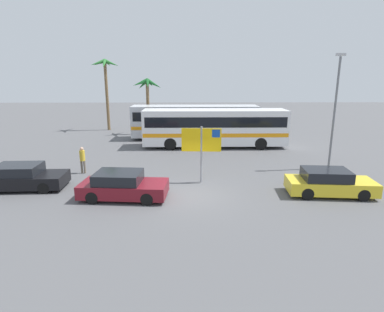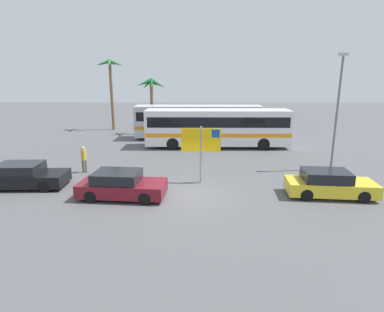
{
  "view_description": "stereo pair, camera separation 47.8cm",
  "coord_description": "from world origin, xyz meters",
  "px_view_note": "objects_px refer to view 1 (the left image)",
  "views": [
    {
      "loc": [
        -0.07,
        -14.86,
        5.81
      ],
      "look_at": [
        0.22,
        3.02,
        1.3
      ],
      "focal_mm": 29.29,
      "sensor_mm": 36.0,
      "label": 1
    },
    {
      "loc": [
        0.41,
        -14.86,
        5.81
      ],
      "look_at": [
        0.22,
        3.02,
        1.3
      ],
      "focal_mm": 29.29,
      "sensor_mm": 36.0,
      "label": 2
    }
  ],
  "objects_px": {
    "bus_rear_coach": "(195,120)",
    "car_maroon": "(123,186)",
    "car_yellow": "(329,183)",
    "pedestrian_crossing_lot": "(82,158)",
    "bus_front_coach": "(215,126)",
    "car_black": "(22,177)",
    "ferry_sign": "(202,142)"
  },
  "relations": [
    {
      "from": "car_black",
      "to": "bus_rear_coach",
      "type": "bearing_deg",
      "value": 53.67
    },
    {
      "from": "bus_rear_coach",
      "to": "car_yellow",
      "type": "distance_m",
      "value": 16.5
    },
    {
      "from": "car_black",
      "to": "pedestrian_crossing_lot",
      "type": "xyz_separation_m",
      "value": [
        2.34,
        2.73,
        0.34
      ]
    },
    {
      "from": "car_maroon",
      "to": "bus_rear_coach",
      "type": "bearing_deg",
      "value": 80.38
    },
    {
      "from": "ferry_sign",
      "to": "pedestrian_crossing_lot",
      "type": "distance_m",
      "value": 7.64
    },
    {
      "from": "car_yellow",
      "to": "pedestrian_crossing_lot",
      "type": "distance_m",
      "value": 14.17
    },
    {
      "from": "bus_front_coach",
      "to": "car_black",
      "type": "relative_size",
      "value": 2.73
    },
    {
      "from": "pedestrian_crossing_lot",
      "to": "bus_front_coach",
      "type": "bearing_deg",
      "value": 125.69
    },
    {
      "from": "ferry_sign",
      "to": "car_black",
      "type": "bearing_deg",
      "value": -171.7
    },
    {
      "from": "bus_front_coach",
      "to": "car_maroon",
      "type": "xyz_separation_m",
      "value": [
        -5.52,
        -11.69,
        -1.15
      ]
    },
    {
      "from": "bus_rear_coach",
      "to": "bus_front_coach",
      "type": "bearing_deg",
      "value": -67.06
    },
    {
      "from": "bus_front_coach",
      "to": "car_yellow",
      "type": "xyz_separation_m",
      "value": [
        4.83,
        -11.43,
        -1.15
      ]
    },
    {
      "from": "bus_rear_coach",
      "to": "pedestrian_crossing_lot",
      "type": "bearing_deg",
      "value": -122.62
    },
    {
      "from": "bus_rear_coach",
      "to": "ferry_sign",
      "type": "height_order",
      "value": "ferry_sign"
    },
    {
      "from": "ferry_sign",
      "to": "pedestrian_crossing_lot",
      "type": "height_order",
      "value": "ferry_sign"
    },
    {
      "from": "car_black",
      "to": "pedestrian_crossing_lot",
      "type": "relative_size",
      "value": 2.64
    },
    {
      "from": "ferry_sign",
      "to": "car_yellow",
      "type": "distance_m",
      "value": 6.87
    },
    {
      "from": "car_maroon",
      "to": "car_black",
      "type": "distance_m",
      "value": 5.79
    },
    {
      "from": "ferry_sign",
      "to": "pedestrian_crossing_lot",
      "type": "xyz_separation_m",
      "value": [
        -7.29,
        1.82,
        -1.35
      ]
    },
    {
      "from": "ferry_sign",
      "to": "pedestrian_crossing_lot",
      "type": "bearing_deg",
      "value": 168.91
    },
    {
      "from": "ferry_sign",
      "to": "bus_front_coach",
      "type": "bearing_deg",
      "value": 83.8
    },
    {
      "from": "car_maroon",
      "to": "car_yellow",
      "type": "xyz_separation_m",
      "value": [
        10.35,
        0.26,
        -0.0
      ]
    },
    {
      "from": "car_maroon",
      "to": "car_black",
      "type": "relative_size",
      "value": 0.99
    },
    {
      "from": "car_yellow",
      "to": "car_black",
      "type": "relative_size",
      "value": 1.0
    },
    {
      "from": "car_maroon",
      "to": "car_black",
      "type": "bearing_deg",
      "value": 170.52
    },
    {
      "from": "bus_front_coach",
      "to": "bus_rear_coach",
      "type": "bearing_deg",
      "value": 112.94
    },
    {
      "from": "bus_rear_coach",
      "to": "car_maroon",
      "type": "relative_size",
      "value": 2.75
    },
    {
      "from": "ferry_sign",
      "to": "car_yellow",
      "type": "height_order",
      "value": "ferry_sign"
    },
    {
      "from": "car_yellow",
      "to": "car_black",
      "type": "bearing_deg",
      "value": -179.07
    },
    {
      "from": "bus_front_coach",
      "to": "car_yellow",
      "type": "distance_m",
      "value": 12.46
    },
    {
      "from": "bus_front_coach",
      "to": "pedestrian_crossing_lot",
      "type": "xyz_separation_m",
      "value": [
        -8.79,
        -7.54,
        -0.81
      ]
    },
    {
      "from": "bus_front_coach",
      "to": "pedestrian_crossing_lot",
      "type": "height_order",
      "value": "bus_front_coach"
    }
  ]
}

